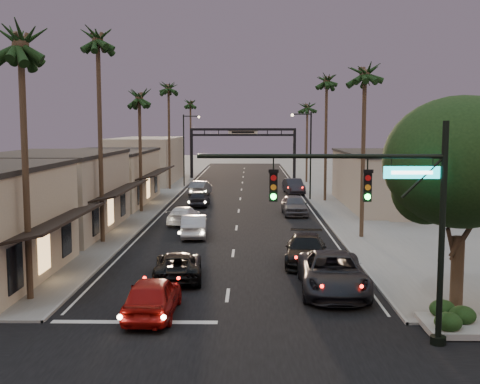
{
  "coord_description": "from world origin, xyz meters",
  "views": [
    {
      "loc": [
        0.99,
        -16.45,
        7.63
      ],
      "look_at": [
        0.23,
        29.96,
        2.5
      ],
      "focal_mm": 45.0,
      "sensor_mm": 36.0,
      "label": 1
    }
  ],
  "objects_px": {
    "streetlight_left": "(186,144)",
    "streetlight_right": "(308,148)",
    "palm_lb": "(97,34)",
    "oncoming_silver": "(194,226)",
    "oncoming_red": "(153,296)",
    "corner_tree": "(464,168)",
    "oncoming_pickup": "(178,266)",
    "palm_ld": "(168,85)",
    "arch": "(243,140)",
    "palm_la": "(20,34)",
    "palm_lc": "(139,93)",
    "curbside_near": "(333,273)",
    "traffic_signal": "(387,201)",
    "palm_rb": "(327,77)",
    "curbside_black": "(306,250)",
    "palm_ra": "(365,68)",
    "palm_far": "(190,101)",
    "palm_rc": "(307,104)"
  },
  "relations": [
    {
      "from": "traffic_signal",
      "to": "palm_far",
      "type": "bearing_deg",
      "value": 100.7
    },
    {
      "from": "streetlight_left",
      "to": "palm_lb",
      "type": "bearing_deg",
      "value": -92.67
    },
    {
      "from": "arch",
      "to": "palm_ra",
      "type": "relative_size",
      "value": 1.15
    },
    {
      "from": "palm_ra",
      "to": "palm_rc",
      "type": "distance_m",
      "value": 40.01
    },
    {
      "from": "oncoming_pickup",
      "to": "streetlight_left",
      "type": "bearing_deg",
      "value": -89.38
    },
    {
      "from": "corner_tree",
      "to": "curbside_near",
      "type": "bearing_deg",
      "value": 146.09
    },
    {
      "from": "palm_rb",
      "to": "palm_lb",
      "type": "bearing_deg",
      "value": -128.02
    },
    {
      "from": "streetlight_right",
      "to": "palm_lc",
      "type": "distance_m",
      "value": 18.66
    },
    {
      "from": "palm_far",
      "to": "oncoming_pickup",
      "type": "relative_size",
      "value": 2.65
    },
    {
      "from": "corner_tree",
      "to": "oncoming_pickup",
      "type": "distance_m",
      "value": 14.22
    },
    {
      "from": "palm_la",
      "to": "palm_far",
      "type": "bearing_deg",
      "value": 89.75
    },
    {
      "from": "palm_far",
      "to": "arch",
      "type": "bearing_deg",
      "value": -43.95
    },
    {
      "from": "palm_lc",
      "to": "oncoming_red",
      "type": "height_order",
      "value": "palm_lc"
    },
    {
      "from": "palm_far",
      "to": "curbside_near",
      "type": "bearing_deg",
      "value": -78.99
    },
    {
      "from": "curbside_near",
      "to": "palm_far",
      "type": "bearing_deg",
      "value": 102.7
    },
    {
      "from": "palm_ra",
      "to": "palm_far",
      "type": "height_order",
      "value": "same"
    },
    {
      "from": "streetlight_left",
      "to": "oncoming_silver",
      "type": "relative_size",
      "value": 1.92
    },
    {
      "from": "palm_la",
      "to": "oncoming_red",
      "type": "relative_size",
      "value": 2.74
    },
    {
      "from": "streetlight_left",
      "to": "curbside_near",
      "type": "height_order",
      "value": "streetlight_left"
    },
    {
      "from": "palm_la",
      "to": "palm_rc",
      "type": "xyz_separation_m",
      "value": [
        17.2,
        55.0,
        -0.97
      ]
    },
    {
      "from": "traffic_signal",
      "to": "oncoming_red",
      "type": "distance_m",
      "value": 10.05
    },
    {
      "from": "traffic_signal",
      "to": "palm_ld",
      "type": "height_order",
      "value": "palm_ld"
    },
    {
      "from": "corner_tree",
      "to": "streetlight_left",
      "type": "distance_m",
      "value": 53.15
    },
    {
      "from": "traffic_signal",
      "to": "curbside_black",
      "type": "distance_m",
      "value": 13.1
    },
    {
      "from": "palm_ld",
      "to": "palm_far",
      "type": "height_order",
      "value": "palm_ld"
    },
    {
      "from": "palm_ld",
      "to": "streetlight_left",
      "type": "bearing_deg",
      "value": 60.75
    },
    {
      "from": "oncoming_red",
      "to": "palm_lb",
      "type": "bearing_deg",
      "value": -68.65
    },
    {
      "from": "palm_ra",
      "to": "oncoming_red",
      "type": "distance_m",
      "value": 23.11
    },
    {
      "from": "palm_la",
      "to": "curbside_near",
      "type": "distance_m",
      "value": 17.14
    },
    {
      "from": "palm_lc",
      "to": "arch",
      "type": "bearing_deg",
      "value": 75.8
    },
    {
      "from": "corner_tree",
      "to": "palm_ra",
      "type": "relative_size",
      "value": 0.67
    },
    {
      "from": "corner_tree",
      "to": "arch",
      "type": "xyz_separation_m",
      "value": [
        -9.48,
        62.55,
        -0.45
      ]
    },
    {
      "from": "streetlight_left",
      "to": "palm_la",
      "type": "height_order",
      "value": "palm_la"
    },
    {
      "from": "palm_ld",
      "to": "arch",
      "type": "bearing_deg",
      "value": 60.17
    },
    {
      "from": "palm_lc",
      "to": "oncoming_pickup",
      "type": "xyz_separation_m",
      "value": [
        6.02,
        -23.16,
        -9.78
      ]
    },
    {
      "from": "traffic_signal",
      "to": "oncoming_silver",
      "type": "height_order",
      "value": "traffic_signal"
    },
    {
      "from": "streetlight_left",
      "to": "palm_lc",
      "type": "height_order",
      "value": "palm_lc"
    },
    {
      "from": "palm_la",
      "to": "streetlight_left",
      "type": "bearing_deg",
      "value": 88.04
    },
    {
      "from": "palm_lb",
      "to": "oncoming_red",
      "type": "xyz_separation_m",
      "value": [
        5.69,
        -15.0,
        -12.57
      ]
    },
    {
      "from": "curbside_near",
      "to": "palm_lb",
      "type": "bearing_deg",
      "value": 141.29
    },
    {
      "from": "palm_rb",
      "to": "palm_far",
      "type": "height_order",
      "value": "palm_rb"
    },
    {
      "from": "arch",
      "to": "palm_lc",
      "type": "relative_size",
      "value": 1.25
    },
    {
      "from": "palm_ra",
      "to": "curbside_near",
      "type": "xyz_separation_m",
      "value": [
        -3.79,
        -13.42,
        -10.55
      ]
    },
    {
      "from": "palm_la",
      "to": "curbside_near",
      "type": "height_order",
      "value": "palm_la"
    },
    {
      "from": "traffic_signal",
      "to": "palm_rb",
      "type": "relative_size",
      "value": 0.6
    },
    {
      "from": "streetlight_right",
      "to": "palm_la",
      "type": "distance_m",
      "value": 39.68
    },
    {
      "from": "traffic_signal",
      "to": "palm_lb",
      "type": "relative_size",
      "value": 0.56
    },
    {
      "from": "corner_tree",
      "to": "oncoming_pickup",
      "type": "relative_size",
      "value": 1.76
    },
    {
      "from": "streetlight_left",
      "to": "streetlight_right",
      "type": "bearing_deg",
      "value": -43.21
    },
    {
      "from": "palm_lb",
      "to": "oncoming_silver",
      "type": "height_order",
      "value": "palm_lb"
    }
  ]
}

